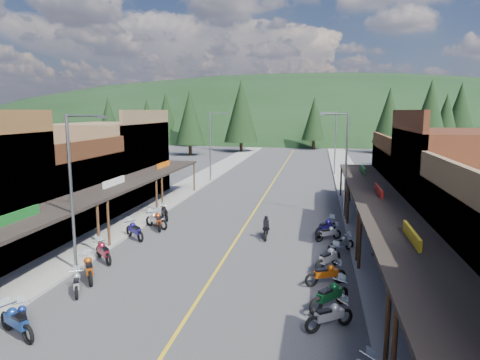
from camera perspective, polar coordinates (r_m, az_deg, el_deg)
The scene contains 43 objects.
ground at distance 26.85m, azimuth -0.81°, elevation -8.44°, with size 220.00×220.00×0.00m, color #38383A.
centerline at distance 46.09m, azimuth 4.01°, elevation -0.94°, with size 0.15×90.00×0.01m, color gold.
sidewalk_west at distance 47.80m, azimuth -6.41°, elevation -0.52°, with size 3.40×94.00×0.15m, color gray.
sidewalk_east at distance 45.96m, azimuth 14.85°, elevation -1.17°, with size 3.40×94.00×0.15m, color gray.
shop_west_2 at distance 33.16m, azimuth -24.22°, elevation -1.33°, with size 10.90×9.00×6.20m.
shop_west_3 at distance 41.20m, azimuth -16.81°, elevation 2.41°, with size 10.90×10.20×8.20m.
shop_east_2 at distance 28.58m, azimuth 28.17°, elevation -1.19°, with size 10.90×9.00×8.20m.
shop_east_3 at distance 37.85m, azimuth 23.65°, elevation -0.06°, with size 10.90×10.20×6.20m.
streetlight_0 at distance 22.80m, azimuth -21.32°, elevation -0.72°, with size 2.16×0.18×8.00m.
streetlight_1 at distance 48.71m, azimuth -3.85°, elevation 4.90°, with size 2.16×0.18×8.00m.
streetlight_2 at distance 33.35m, azimuth 13.72°, elevation 2.64°, with size 2.16×0.18×8.00m.
streetlight_3 at distance 55.25m, azimuth 12.45°, elevation 5.22°, with size 2.16×0.18×8.00m.
ridge_hill at distance 160.37m, azimuth 8.62°, elevation 6.27°, with size 310.00×140.00×60.00m, color black.
pine_0 at distance 98.02m, azimuth -17.12°, elevation 7.90°, with size 5.04×5.04×11.00m.
pine_1 at distance 99.40m, azimuth -6.66°, elevation 8.69°, with size 5.88×5.88×12.50m.
pine_2 at distance 84.42m, azimuth 0.15°, elevation 9.17°, with size 6.72×6.72×14.00m.
pine_3 at distance 91.11m, azimuth 9.85°, elevation 8.10°, with size 5.04×5.04×11.00m.
pine_4 at distance 86.08m, azimuth 19.27°, elevation 8.16°, with size 5.88×5.88×12.50m.
pine_5 at distance 101.33m, azimuth 27.31°, elevation 8.17°, with size 6.72×6.72×14.00m.
pine_7 at distance 107.64m, azimuth -9.84°, elevation 8.66°, with size 5.88×5.88×12.50m.
pine_8 at distance 70.48m, azimuth -12.24°, elevation 7.30°, with size 4.48×4.48×10.00m.
pine_9 at distance 72.65m, azimuth 25.75°, elevation 6.97°, with size 4.93×4.93×10.80m.
pine_10 at distance 78.53m, azimuth -6.72°, elevation 8.22°, with size 5.38×5.38×11.60m.
pine_11 at distance 64.86m, azimuth 23.99°, elevation 7.63°, with size 5.82×5.82×12.40m.
bike_west_2 at distance 18.20m, azimuth -27.69°, elevation -16.26°, with size 0.75×2.26×1.29m, color navy, non-canonical shape.
bike_west_3 at distance 18.67m, azimuth -26.98°, elevation -15.93°, with size 0.62×1.86×1.07m, color navy, non-canonical shape.
bike_west_4 at distance 21.06m, azimuth -20.94°, elevation -12.63°, with size 0.62×1.86×1.06m, color #A4A4A9, non-canonical shape.
bike_west_5 at distance 22.35m, azimuth -19.53°, elevation -10.92°, with size 0.77×2.30×1.31m, color #A8430C, non-canonical shape.
bike_west_6 at distance 24.67m, azimuth -17.76°, elevation -9.00°, with size 0.72×2.17×1.24m, color maroon, non-canonical shape.
bike_west_7 at distance 28.27m, azimuth -13.88°, elevation -6.44°, with size 0.75×2.24×1.28m, color navy, non-canonical shape.
bike_west_8 at distance 30.25m, azimuth -10.85°, elevation -5.25°, with size 0.77×2.32×1.33m, color #AF350C, non-canonical shape.
bike_west_9 at distance 30.58m, azimuth -11.10°, elevation -5.18°, with size 0.73×2.18×1.25m, color #B1AFB5, non-canonical shape.
bike_west_10 at distance 32.83m, azimuth -10.03°, elevation -4.22°, with size 0.68×2.03×1.16m, color black, non-canonical shape.
bike_east_3 at distance 17.15m, azimuth 11.84°, elevation -17.15°, with size 0.69×2.08×1.19m, color gray, non-canonical shape.
bike_east_4 at distance 18.65m, azimuth 11.86°, elevation -14.68°, with size 0.77×2.30×1.32m, color #0C401D, non-canonical shape.
bike_east_5 at distance 20.99m, azimuth 11.38°, elevation -12.07°, with size 0.69×2.07×1.19m, color #9C410B, non-canonical shape.
bike_east_6 at distance 22.91m, azimuth 11.69°, elevation -10.05°, with size 0.77×2.32×1.32m, color #B0AFB5, non-canonical shape.
bike_east_7 at distance 25.80m, azimuth 13.30°, elevation -8.16°, with size 0.64×1.91×1.09m, color #AEAFB4, non-canonical shape.
bike_east_8 at distance 27.75m, azimuth 11.71°, elevation -6.85°, with size 0.64×1.92×1.10m, color #A5A4A9, non-canonical shape.
bike_east_9 at distance 28.79m, azimuth 11.37°, elevation -6.06°, with size 0.75×2.25×1.28m, color navy, non-canonical shape.
rider_on_bike at distance 27.77m, azimuth 3.53°, elevation -6.52°, with size 0.78×2.05×1.54m.
pedestrian_east_a at distance 25.18m, azimuth 17.43°, elevation -7.88°, with size 0.57×0.37×1.55m, color #2E2233.
pedestrian_east_b at distance 39.26m, azimuth 14.03°, elevation -1.45°, with size 0.87×0.50×1.80m, color brown.
Camera 1 is at (4.97, -25.08, 8.17)m, focal length 32.00 mm.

